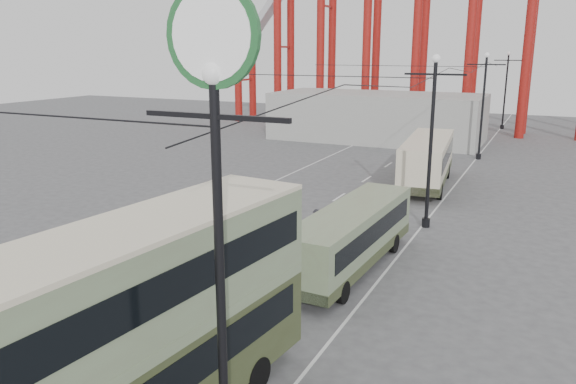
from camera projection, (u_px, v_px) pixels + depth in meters
The scene contains 11 objects.
ground at pixel (125, 361), 17.70m from camera, with size 160.00×160.00×0.00m, color #4C4C4E.
road_markings at pixel (328, 206), 35.29m from camera, with size 12.52×120.00×0.01m.
lamp_post_near at pixel (216, 139), 10.80m from camera, with size 3.20×0.44×10.80m.
lamp_post_mid at pixel (431, 143), 29.96m from camera, with size 3.20×0.44×9.32m.
lamp_post_far at pixel (483, 107), 49.21m from camera, with size 3.20×0.44×9.32m.
lamp_post_distant at pixel (505, 91), 68.45m from camera, with size 3.20×0.44×9.32m.
fairground_shed at pixel (377, 117), 60.70m from camera, with size 22.00×10.00×5.00m, color #9C9D98.
double_decker_bus at pixel (145, 321), 13.56m from camera, with size 3.75×10.76×5.66m.
single_decker_green at pixel (351, 235), 24.71m from camera, with size 2.78×10.13×2.84m.
single_decker_cream at pixel (427, 160), 39.95m from camera, with size 3.93×11.33×3.45m.
pedestrian at pixel (316, 228), 27.63m from camera, with size 0.72×0.48×1.99m, color black.
Camera 1 is at (11.47, -12.08, 9.54)m, focal length 35.00 mm.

